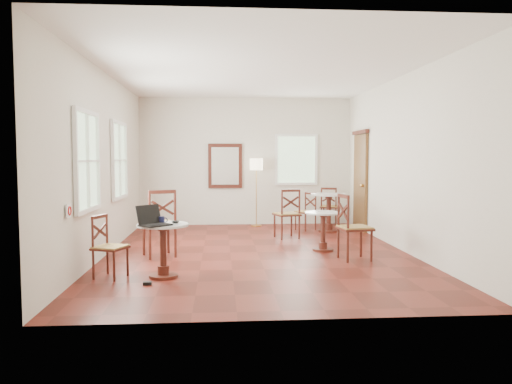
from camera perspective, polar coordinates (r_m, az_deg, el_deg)
ground at (r=8.39m, az=0.15°, el=-6.97°), size 7.00×7.00×0.00m
room_shell at (r=8.51m, az=-0.39°, el=5.97°), size 5.02×7.02×3.01m
cafe_table_near at (r=6.70m, az=-10.70°, el=-5.96°), size 0.68×0.68×0.72m
cafe_table_mid at (r=8.55m, az=7.78°, el=-4.00°), size 0.63×0.63×0.67m
cafe_table_back at (r=10.69m, az=8.41°, el=-1.88°), size 0.78×0.78×0.82m
chair_near_a at (r=8.09m, az=-11.08°, el=-3.57°), size 0.65×0.65×1.09m
chair_near_b at (r=6.87m, az=-16.67°, el=-6.08°), size 0.50×0.50×0.84m
chair_mid_a at (r=9.75m, az=3.65°, el=-2.52°), size 0.56×0.56×0.98m
chair_mid_b at (r=7.85m, az=11.17°, el=-4.02°), size 0.53×0.53×1.03m
chair_back_a at (r=11.75m, az=8.51°, el=-1.65°), size 0.54×0.54×0.90m
chair_back_b at (r=10.93m, az=5.84°, el=-2.25°), size 0.53×0.53×0.83m
floor_lamp at (r=11.40m, az=0.03°, el=2.70°), size 0.31×0.31×1.58m
laptop at (r=6.52m, az=-11.90°, el=-3.25°), size 0.47×0.47×0.26m
mouse at (r=6.68m, az=-9.31°, el=-3.43°), size 0.10×0.06×0.04m
navy_mug at (r=6.67m, az=-10.85°, el=-3.21°), size 0.13×0.08×0.10m
water_glass at (r=6.69m, az=-12.18°, el=-3.18°), size 0.06×0.06×0.11m
power_adapter at (r=6.43m, az=-12.46°, el=-10.29°), size 0.10×0.06×0.04m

